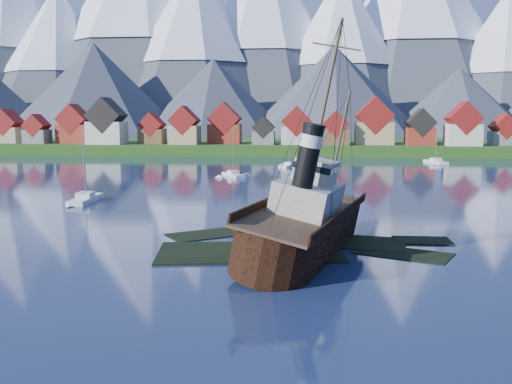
# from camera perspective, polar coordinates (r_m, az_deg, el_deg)

# --- Properties ---
(ground) EXTENTS (1400.00, 1400.00, 0.00)m
(ground) POSITION_cam_1_polar(r_m,az_deg,el_deg) (58.24, 2.53, -5.71)
(ground) COLOR #1B284C
(ground) RESTS_ON ground
(shoal) EXTENTS (31.71, 21.24, 1.14)m
(shoal) POSITION_cam_1_polar(r_m,az_deg,el_deg) (60.35, 4.32, -5.58)
(shoal) COLOR black
(shoal) RESTS_ON ground
(shore_bank) EXTENTS (600.00, 80.00, 3.20)m
(shore_bank) POSITION_cam_1_polar(r_m,az_deg,el_deg) (227.01, 4.68, 4.23)
(shore_bank) COLOR #214915
(shore_bank) RESTS_ON ground
(seawall) EXTENTS (600.00, 2.50, 2.00)m
(seawall) POSITION_cam_1_polar(r_m,az_deg,el_deg) (189.10, 4.53, 3.55)
(seawall) COLOR #3F3D38
(seawall) RESTS_ON ground
(town) EXTENTS (250.96, 16.69, 17.30)m
(town) POSITION_cam_1_polar(r_m,az_deg,el_deg) (211.89, -4.41, 6.42)
(town) COLOR maroon
(town) RESTS_ON ground
(mountains) EXTENTS (965.00, 340.00, 205.00)m
(mountains) POSITION_cam_1_polar(r_m,az_deg,el_deg) (543.20, 5.13, 15.65)
(mountains) COLOR #2D333D
(mountains) RESTS_ON ground
(tugboat_wreck) EXTENTS (6.89, 29.70, 23.53)m
(tugboat_wreck) POSITION_cam_1_polar(r_m,az_deg,el_deg) (57.64, 4.51, -2.86)
(tugboat_wreck) COLOR black
(tugboat_wreck) RESTS_ON ground
(sailboat_a) EXTENTS (3.18, 10.49, 12.65)m
(sailboat_a) POSITION_cam_1_polar(r_m,az_deg,el_deg) (93.51, -16.68, -0.77)
(sailboat_a) COLOR white
(sailboat_a) RESTS_ON ground
(sailboat_c) EXTENTS (6.26, 8.85, 11.46)m
(sailboat_c) POSITION_cam_1_polar(r_m,az_deg,el_deg) (126.71, -2.29, 1.67)
(sailboat_c) COLOR white
(sailboat_c) RESTS_ON ground
(sailboat_e) EXTENTS (4.98, 11.57, 13.03)m
(sailboat_e) POSITION_cam_1_polar(r_m,az_deg,el_deg) (169.48, 17.52, 2.84)
(sailboat_e) COLOR white
(sailboat_e) RESTS_ON ground
(sailboat_f) EXTENTS (5.18, 9.29, 10.43)m
(sailboat_f) POSITION_cam_1_polar(r_m,az_deg,el_deg) (151.18, 3.31, 2.62)
(sailboat_f) COLOR white
(sailboat_f) RESTS_ON ground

